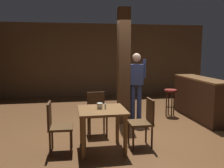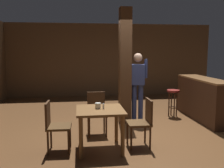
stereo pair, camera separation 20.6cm
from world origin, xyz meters
name	(u,v)px [view 2 (the right image)]	position (x,y,z in m)	size (l,w,h in m)	color
ground_plane	(138,131)	(0.00, 0.00, 0.00)	(10.80, 10.80, 0.00)	brown
wall_back	(111,60)	(0.00, 4.50, 1.40)	(8.00, 0.10, 2.80)	brown
pillar	(125,66)	(-0.16, 0.74, 1.40)	(0.28, 0.28, 2.80)	#4C301C
dining_table	(100,117)	(-0.92, -0.90, 0.61)	(0.84, 0.84, 0.75)	brown
chair_west	(55,124)	(-1.72, -0.88, 0.51)	(0.44, 0.44, 0.89)	#4C3319
chair_north	(97,111)	(-0.92, -0.05, 0.51)	(0.43, 0.43, 0.89)	#4C3319
chair_east	(143,120)	(-0.12, -0.87, 0.51)	(0.42, 0.42, 0.89)	#4C3319
napkin_cup	(98,106)	(-0.95, -0.86, 0.80)	(0.10, 0.10, 0.10)	silver
salt_shaker	(103,106)	(-0.86, -0.90, 0.80)	(0.03, 0.03, 0.09)	silver
standing_person	(138,83)	(0.15, 0.68, 1.00)	(0.47, 0.27, 1.72)	navy
bar_counter	(200,99)	(1.84, 0.74, 0.55)	(0.56, 2.11, 1.07)	brown
bar_stool_near	(173,97)	(1.24, 1.11, 0.54)	(0.34, 0.34, 0.73)	maroon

